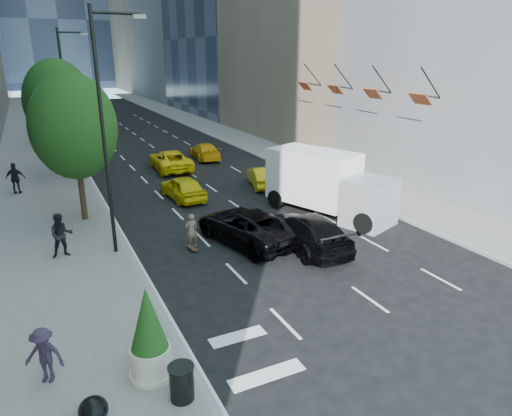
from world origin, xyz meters
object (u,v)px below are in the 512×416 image
trash_can (182,383)px  skateboarder (191,233)px  black_sedan_lincoln (247,226)px  city_bus (78,125)px  box_truck (327,184)px  planter_shrub (149,335)px  black_sedan_mercedes (306,231)px

trash_can → skateboarder: bearing=70.1°
black_sedan_lincoln → city_bus: (-4.09, 31.95, 0.73)m
box_truck → city_bus: bearing=87.3°
planter_shrub → black_sedan_mercedes: bearing=34.3°
skateboarder → black_sedan_mercedes: size_ratio=0.29×
skateboarder → black_sedan_mercedes: bearing=150.5°
black_sedan_lincoln → trash_can: black_sedan_lincoln is taller
skateboarder → city_bus: 31.76m
skateboarder → city_bus: (-1.47, 31.71, 0.71)m
skateboarder → city_bus: city_bus is taller
black_sedan_mercedes → box_truck: box_truck is taller
black_sedan_lincoln → planter_shrub: bearing=36.0°
black_sedan_lincoln → city_bus: bearing=-96.6°
black_sedan_lincoln → city_bus: city_bus is taller
black_sedan_lincoln → trash_can: size_ratio=6.17×
black_sedan_lincoln → box_truck: 5.93m
trash_can → planter_shrub: 1.53m
black_sedan_lincoln → black_sedan_mercedes: 2.75m
city_bus → trash_can: city_bus is taller
skateboarder → planter_shrub: bearing=57.8°
skateboarder → black_sedan_mercedes: (4.73, -2.00, -0.01)m
black_sedan_lincoln → black_sedan_mercedes: (2.10, -1.77, 0.01)m
box_truck → trash_can: size_ratio=8.20×
skateboarder → trash_can: skateboarder is taller
city_bus → box_truck: box_truck is taller
black_sedan_lincoln → skateboarder: bearing=-18.9°
planter_shrub → black_sedan_lincoln: bearing=49.9°
trash_can → city_bus: bearing=87.5°
trash_can → black_sedan_mercedes: bearing=41.2°
skateboarder → black_sedan_lincoln: (2.63, -0.23, -0.02)m
black_sedan_mercedes → box_truck: size_ratio=0.73×
trash_can → box_truck: bearing=42.4°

